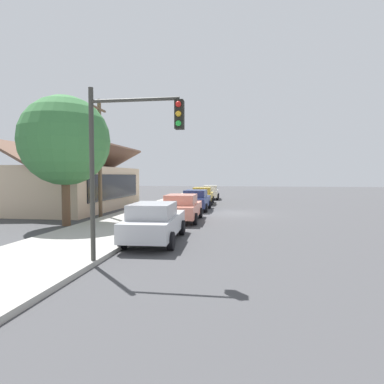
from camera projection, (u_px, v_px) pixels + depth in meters
ground_plane at (230, 213)px, 22.91m from camera, size 120.00×120.00×0.00m
sidewalk_curb at (154, 211)px, 23.74m from camera, size 60.00×4.20×0.16m
car_silver at (155, 222)px, 12.95m from camera, size 4.91×2.15×1.59m
car_coral at (182, 207)px, 18.79m from camera, size 4.74×2.15×1.59m
car_navy at (196, 200)px, 24.79m from camera, size 4.67×1.99×1.59m
car_mustard at (203, 195)px, 30.52m from camera, size 4.72×2.19×1.59m
car_ivory at (210, 192)px, 36.69m from camera, size 4.38×2.07×1.59m
storefront_building at (79, 187)px, 25.52m from camera, size 12.50×6.46×5.09m
shade_tree at (65, 141)px, 16.93m from camera, size 4.69×4.69×6.84m
traffic_light_main at (126, 147)px, 9.20m from camera, size 0.37×2.79×5.20m
utility_pole_wooden at (100, 156)px, 20.55m from camera, size 1.80×0.24×7.50m
fire_hydrant_red at (144, 218)px, 16.62m from camera, size 0.22×0.22×0.71m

